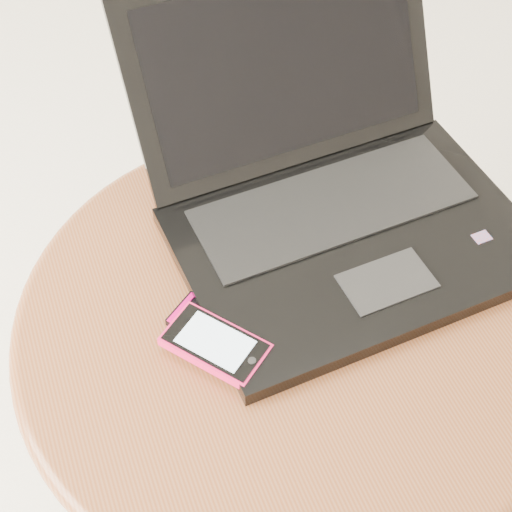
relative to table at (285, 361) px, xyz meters
name	(u,v)px	position (x,y,z in m)	size (l,w,h in m)	color
table	(285,361)	(0.00, 0.00, 0.00)	(0.61, 0.61, 0.48)	#562B1B
laptop	(333,190)	(0.10, 0.11, 0.15)	(0.41, 0.41, 0.24)	black
phone_black	(225,327)	(-0.07, 0.00, 0.11)	(0.12, 0.13, 0.01)	black
phone_pink	(216,345)	(-0.09, -0.02, 0.12)	(0.11, 0.12, 0.01)	#E41553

